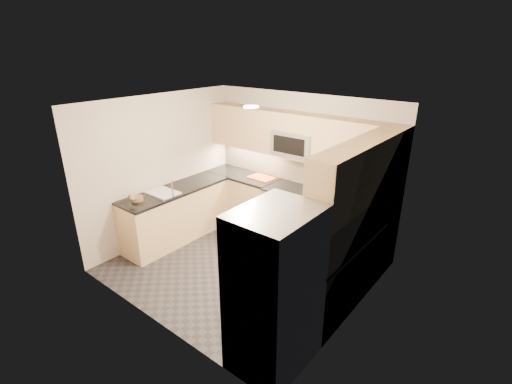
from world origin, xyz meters
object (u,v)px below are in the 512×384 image
at_px(gas_range, 289,213).
at_px(refrigerator, 275,290).
at_px(cutting_board, 262,178).
at_px(microwave, 295,143).
at_px(fruit_basket, 137,199).
at_px(utensil_bowl, 361,204).

bearing_deg(gas_range, refrigerator, -59.12).
distance_m(gas_range, refrigerator, 2.86).
relative_size(refrigerator, cutting_board, 3.92).
xyz_separation_m(microwave, refrigerator, (1.45, -2.55, -0.80)).
height_order(gas_range, microwave, microwave).
bearing_deg(refrigerator, gas_range, 120.88).
bearing_deg(refrigerator, cutting_board, 130.26).
bearing_deg(fruit_basket, gas_range, 51.58).
relative_size(microwave, fruit_basket, 4.05).
relative_size(gas_range, refrigerator, 0.51).
height_order(gas_range, utensil_bowl, utensil_bowl).
bearing_deg(cutting_board, gas_range, -7.69).
height_order(utensil_bowl, fruit_basket, utensil_bowl).
xyz_separation_m(refrigerator, fruit_basket, (-3.01, 0.45, 0.07)).
xyz_separation_m(microwave, fruit_basket, (-1.56, -2.10, -0.73)).
bearing_deg(microwave, utensil_bowl, -9.38).
relative_size(microwave, cutting_board, 1.65).
bearing_deg(gas_range, cutting_board, 172.31).
xyz_separation_m(gas_range, cutting_board, (-0.68, 0.09, 0.49)).
relative_size(gas_range, microwave, 1.20).
relative_size(microwave, utensil_bowl, 2.46).
distance_m(gas_range, cutting_board, 0.85).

